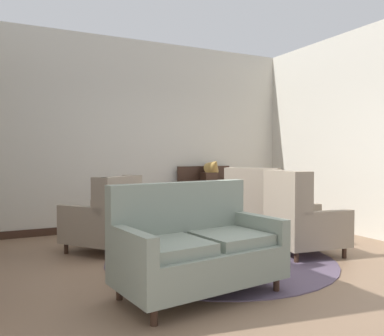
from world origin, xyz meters
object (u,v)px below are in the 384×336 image
object	(u,v)px
sideboard	(208,199)
side_table	(275,207)
settee	(196,249)
armchair_back_corner	(300,221)
armchair_foreground_right	(255,209)
armchair_far_left	(106,220)
coffee_table	(204,229)
gramophone	(213,168)
porcelain_vase	(201,210)

from	to	relation	value
sideboard	side_table	bearing A→B (deg)	-68.62
settee	armchair_back_corner	world-z (taller)	armchair_back_corner
armchair_back_corner	side_table	bearing A→B (deg)	-17.62
side_table	armchair_foreground_right	bearing A→B (deg)	-164.28
settee	armchair_back_corner	size ratio (longest dim) A/B	1.46
armchair_far_left	sideboard	bearing A→B (deg)	171.74
armchair_foreground_right	armchair_far_left	distance (m)	2.24
coffee_table	side_table	bearing A→B (deg)	24.78
sideboard	gramophone	xyz separation A→B (m)	(0.04, -0.09, 0.57)
armchair_foreground_right	sideboard	distance (m)	1.46
side_table	gramophone	world-z (taller)	gramophone
coffee_table	gramophone	bearing A→B (deg)	58.10
armchair_foreground_right	gramophone	distance (m)	1.49
sideboard	gramophone	size ratio (longest dim) A/B	2.31
gramophone	side_table	bearing A→B (deg)	-69.07
armchair_foreground_right	porcelain_vase	bearing A→B (deg)	78.06
armchair_far_left	side_table	world-z (taller)	armchair_far_left
settee	side_table	size ratio (longest dim) A/B	2.13
sideboard	armchair_back_corner	bearing A→B (deg)	-90.82
sideboard	porcelain_vase	bearing A→B (deg)	-120.83
armchair_foreground_right	sideboard	size ratio (longest dim) A/B	1.02
coffee_table	sideboard	size ratio (longest dim) A/B	0.72
settee	armchair_far_left	xyz separation A→B (m)	(-0.36, 1.93, 0.01)
armchair_back_corner	side_table	world-z (taller)	armchair_back_corner
settee	gramophone	world-z (taller)	gramophone
settee	sideboard	world-z (taller)	sideboard
porcelain_vase	sideboard	size ratio (longest dim) A/B	0.32
porcelain_vase	coffee_table	bearing A→B (deg)	3.88
coffee_table	porcelain_vase	world-z (taller)	porcelain_vase
armchair_foreground_right	settee	bearing A→B (deg)	92.99
armchair_foreground_right	armchair_back_corner	size ratio (longest dim) A/B	1.02
gramophone	coffee_table	bearing A→B (deg)	-121.90
armchair_far_left	settee	bearing A→B (deg)	63.16
porcelain_vase	armchair_foreground_right	world-z (taller)	armchair_foreground_right
armchair_far_left	armchair_back_corner	bearing A→B (deg)	112.12
armchair_foreground_right	gramophone	bearing A→B (deg)	-40.55
gramophone	armchair_back_corner	bearing A→B (deg)	-91.91
armchair_foreground_right	armchair_far_left	world-z (taller)	armchair_foreground_right
porcelain_vase	armchair_far_left	distance (m)	1.31
side_table	gramophone	size ratio (longest dim) A/B	1.58
armchair_back_corner	gramophone	distance (m)	2.50
armchair_back_corner	gramophone	size ratio (longest dim) A/B	2.31
coffee_table	sideboard	distance (m)	2.44
armchair_back_corner	sideboard	size ratio (longest dim) A/B	1.00
side_table	porcelain_vase	bearing A→B (deg)	-155.70
armchair_far_left	sideboard	world-z (taller)	sideboard
settee	gramophone	bearing A→B (deg)	50.74
settee	side_table	bearing A→B (deg)	30.35
sideboard	armchair_far_left	bearing A→B (deg)	-150.96
settee	armchair_far_left	distance (m)	1.96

